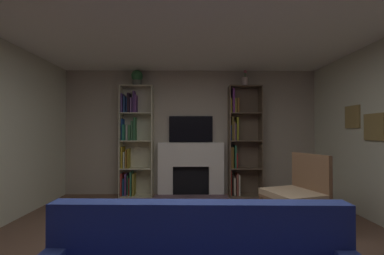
{
  "coord_description": "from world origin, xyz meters",
  "views": [
    {
      "loc": [
        -0.05,
        -2.68,
        1.32
      ],
      "look_at": [
        0.0,
        1.17,
        1.37
      ],
      "focal_mm": 24.95,
      "sensor_mm": 36.0,
      "label": 1
    }
  ],
  "objects_px": {
    "bookshelf_right": "(240,142)",
    "vase_with_flowers": "(245,81)",
    "bookshelf_left": "(133,142)",
    "potted_plant": "(137,78)",
    "tv": "(191,129)",
    "fireplace": "(191,168)",
    "armchair": "(299,190)"
  },
  "relations": [
    {
      "from": "fireplace",
      "to": "bookshelf_left",
      "type": "distance_m",
      "value": 1.3
    },
    {
      "from": "potted_plant",
      "to": "armchair",
      "type": "bearing_deg",
      "value": -35.69
    },
    {
      "from": "bookshelf_right",
      "to": "potted_plant",
      "type": "distance_m",
      "value": 2.51
    },
    {
      "from": "bookshelf_right",
      "to": "potted_plant",
      "type": "relative_size",
      "value": 6.89
    },
    {
      "from": "tv",
      "to": "bookshelf_left",
      "type": "xyz_separation_m",
      "value": [
        -1.19,
        -0.09,
        -0.27
      ]
    },
    {
      "from": "bookshelf_left",
      "to": "armchair",
      "type": "bearing_deg",
      "value": -35.34
    },
    {
      "from": "fireplace",
      "to": "vase_with_flowers",
      "type": "relative_size",
      "value": 4.41
    },
    {
      "from": "bookshelf_left",
      "to": "potted_plant",
      "type": "height_order",
      "value": "potted_plant"
    },
    {
      "from": "fireplace",
      "to": "tv",
      "type": "distance_m",
      "value": 0.8
    },
    {
      "from": "bookshelf_right",
      "to": "armchair",
      "type": "xyz_separation_m",
      "value": [
        0.43,
        -1.87,
        -0.57
      ]
    },
    {
      "from": "bookshelf_left",
      "to": "potted_plant",
      "type": "relative_size",
      "value": 6.89
    },
    {
      "from": "tv",
      "to": "potted_plant",
      "type": "height_order",
      "value": "potted_plant"
    },
    {
      "from": "bookshelf_left",
      "to": "bookshelf_right",
      "type": "bearing_deg",
      "value": -0.08
    },
    {
      "from": "potted_plant",
      "to": "bookshelf_left",
      "type": "bearing_deg",
      "value": 157.31
    },
    {
      "from": "bookshelf_left",
      "to": "vase_with_flowers",
      "type": "xyz_separation_m",
      "value": [
        2.29,
        -0.04,
        1.27
      ]
    },
    {
      "from": "vase_with_flowers",
      "to": "armchair",
      "type": "height_order",
      "value": "vase_with_flowers"
    },
    {
      "from": "bookshelf_left",
      "to": "potted_plant",
      "type": "bearing_deg",
      "value": -22.69
    },
    {
      "from": "bookshelf_right",
      "to": "armchair",
      "type": "bearing_deg",
      "value": -76.93
    },
    {
      "from": "vase_with_flowers",
      "to": "bookshelf_left",
      "type": "bearing_deg",
      "value": 179.12
    },
    {
      "from": "bookshelf_right",
      "to": "fireplace",
      "type": "bearing_deg",
      "value": 178.94
    },
    {
      "from": "tv",
      "to": "vase_with_flowers",
      "type": "xyz_separation_m",
      "value": [
        1.11,
        -0.12,
        1.0
      ]
    },
    {
      "from": "tv",
      "to": "bookshelf_left",
      "type": "distance_m",
      "value": 1.22
    },
    {
      "from": "vase_with_flowers",
      "to": "armchair",
      "type": "bearing_deg",
      "value": -79.39
    },
    {
      "from": "fireplace",
      "to": "tv",
      "type": "bearing_deg",
      "value": 90.0
    },
    {
      "from": "fireplace",
      "to": "bookshelf_left",
      "type": "bearing_deg",
      "value": -179.23
    },
    {
      "from": "fireplace",
      "to": "tv",
      "type": "height_order",
      "value": "tv"
    },
    {
      "from": "tv",
      "to": "potted_plant",
      "type": "relative_size",
      "value": 2.79
    },
    {
      "from": "bookshelf_right",
      "to": "vase_with_flowers",
      "type": "height_order",
      "value": "vase_with_flowers"
    },
    {
      "from": "armchair",
      "to": "bookshelf_left",
      "type": "bearing_deg",
      "value": 144.66
    },
    {
      "from": "vase_with_flowers",
      "to": "bookshelf_right",
      "type": "bearing_deg",
      "value": 160.24
    },
    {
      "from": "bookshelf_left",
      "to": "vase_with_flowers",
      "type": "distance_m",
      "value": 2.62
    },
    {
      "from": "armchair",
      "to": "fireplace",
      "type": "bearing_deg",
      "value": 127.57
    }
  ]
}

